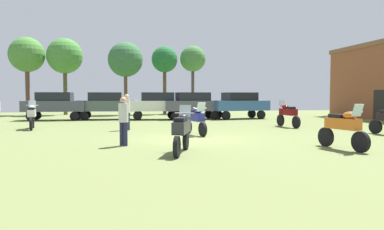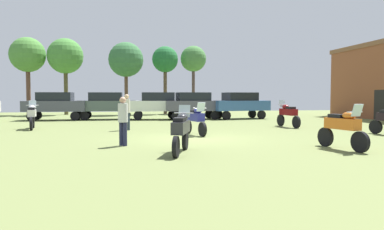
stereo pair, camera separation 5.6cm
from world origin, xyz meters
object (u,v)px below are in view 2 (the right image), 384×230
(car_4, at_px, (56,104))
(person_1, at_px, (127,109))
(person_3, at_px, (123,117))
(tree_1, at_px, (193,60))
(car_3, at_px, (158,104))
(motorcycle_6, at_px, (288,114))
(tree_2, at_px, (65,57))
(car_1, at_px, (193,104))
(car_5, at_px, (106,104))
(tree_6, at_px, (28,55))
(tree_4, at_px, (126,60))
(motorcycle_4, at_px, (32,115))
(motorcycle_1, at_px, (181,130))
(tree_5, at_px, (165,60))
(motorcycle_3, at_px, (343,127))
(motorcycle_7, at_px, (195,119))
(car_2, at_px, (240,103))

(car_4, relative_size, person_1, 2.37)
(person_3, xyz_separation_m, tree_1, (6.35, 22.53, 4.34))
(car_3, relative_size, person_1, 2.39)
(motorcycle_6, bearing_deg, person_1, 175.07)
(motorcycle_6, bearing_deg, tree_2, 125.27)
(car_1, bearing_deg, tree_1, -14.75)
(car_5, distance_m, tree_6, 11.42)
(car_3, bearing_deg, tree_4, 20.87)
(motorcycle_4, bearing_deg, car_4, 81.08)
(car_4, relative_size, tree_6, 0.61)
(motorcycle_1, bearing_deg, tree_5, 103.80)
(car_4, relative_size, person_3, 2.54)
(motorcycle_6, relative_size, tree_1, 0.34)
(tree_1, distance_m, tree_4, 6.69)
(car_5, xyz_separation_m, tree_6, (-7.42, 7.56, 4.25))
(car_1, xyz_separation_m, person_3, (-4.82, -13.70, -0.17))
(car_4, bearing_deg, person_1, -147.90)
(person_3, height_order, tree_2, tree_2)
(motorcycle_3, bearing_deg, car_4, -65.56)
(car_4, height_order, person_3, car_4)
(motorcycle_7, relative_size, tree_5, 0.32)
(motorcycle_3, distance_m, car_4, 20.46)
(motorcycle_1, relative_size, tree_4, 0.32)
(person_3, bearing_deg, motorcycle_7, 82.28)
(motorcycle_4, relative_size, car_4, 0.49)
(motorcycle_4, height_order, car_5, car_5)
(tree_4, bearing_deg, motorcycle_3, -72.70)
(motorcycle_1, xyz_separation_m, motorcycle_3, (5.28, -0.10, 0.02))
(motorcycle_3, relative_size, car_4, 0.49)
(motorcycle_1, relative_size, person_3, 1.25)
(car_4, height_order, tree_2, tree_2)
(person_1, height_order, tree_1, tree_1)
(person_3, xyz_separation_m, tree_2, (-5.70, 22.06, 4.37))
(person_3, height_order, tree_4, tree_4)
(motorcycle_4, distance_m, tree_5, 17.60)
(motorcycle_7, distance_m, tree_2, 21.45)
(tree_1, xyz_separation_m, tree_2, (-12.06, -0.47, 0.03))
(motorcycle_1, bearing_deg, person_3, 150.18)
(tree_5, distance_m, tree_6, 12.52)
(motorcycle_7, relative_size, car_5, 0.49)
(motorcycle_7, xyz_separation_m, car_4, (-8.21, 11.34, 0.45))
(car_1, relative_size, car_3, 1.02)
(tree_1, relative_size, tree_6, 0.95)
(car_2, relative_size, car_4, 1.05)
(motorcycle_1, height_order, tree_4, tree_4)
(motorcycle_6, height_order, person_3, person_3)
(motorcycle_1, bearing_deg, tree_1, 97.34)
(motorcycle_3, distance_m, car_1, 15.92)
(motorcycle_1, distance_m, person_1, 7.95)
(motorcycle_6, relative_size, car_2, 0.50)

